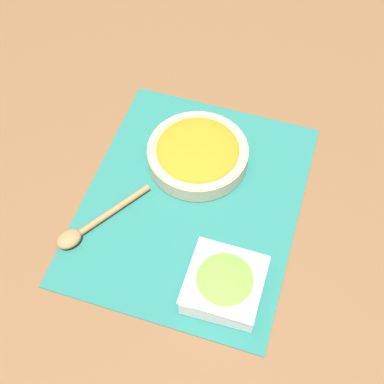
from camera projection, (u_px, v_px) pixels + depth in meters
name	position (u px, v px, depth m)	size (l,w,h in m)	color
ground_plane	(192.00, 202.00, 1.02)	(3.00, 3.00, 0.00)	brown
placemat	(192.00, 201.00, 1.02)	(0.49, 0.40, 0.00)	#236B60
lettuce_bowl	(224.00, 283.00, 0.90)	(0.13, 0.13, 0.05)	white
carrot_bowl	(198.00, 152.00, 1.05)	(0.20, 0.20, 0.05)	#C6B28E
wooden_spoon	(87.00, 227.00, 0.98)	(0.18, 0.13, 0.02)	#9E7042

